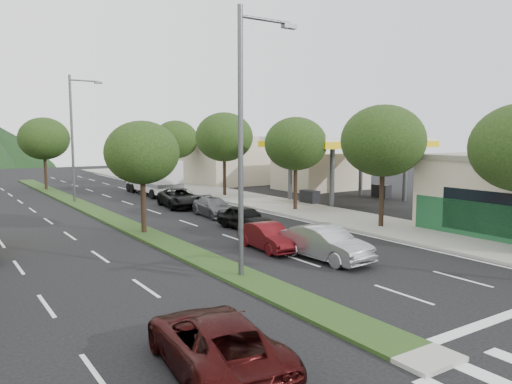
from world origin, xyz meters
TOP-DOWN VIEW (x-y plane):
  - ground at (0.00, 0.00)m, footprint 160.00×160.00m
  - sidewalk_right at (12.50, 25.00)m, footprint 5.00×90.00m
  - median at (0.00, 28.00)m, footprint 1.60×56.00m
  - gas_canopy at (19.00, 22.00)m, footprint 12.20×8.20m
  - bldg_right_far at (19.50, 44.00)m, footprint 10.00×16.00m
  - tree_r_b at (12.00, 12.00)m, footprint 4.80×4.80m
  - tree_r_c at (12.00, 20.00)m, footprint 4.40×4.40m
  - tree_r_d at (12.00, 30.00)m, footprint 5.00×5.00m
  - tree_r_e at (12.00, 40.00)m, footprint 4.60×4.60m
  - tree_med_near at (0.00, 18.00)m, footprint 4.00×4.00m
  - tree_med_far at (0.00, 44.00)m, footprint 4.80×4.80m
  - streetlight_near at (0.21, 8.00)m, footprint 2.60×0.25m
  - streetlight_mid at (0.21, 33.00)m, footprint 2.60×0.25m
  - sedan_silver at (4.44, 8.23)m, footprint 1.80×4.57m
  - suv_maroon at (-4.44, 2.00)m, footprint 2.87×5.13m
  - car_queue_a at (5.37, 16.17)m, footprint 2.03×4.06m
  - car_queue_b at (6.08, 21.17)m, footprint 1.96×4.34m
  - car_queue_c at (3.48, 11.17)m, footprint 1.58×3.88m
  - car_queue_d at (5.93, 26.17)m, footprint 2.99×5.32m
  - motorhome at (7.33, 34.81)m, footprint 2.87×8.40m

SIDE VIEW (x-z plane):
  - ground at x=0.00m, z-range 0.00..0.00m
  - median at x=0.00m, z-range 0.00..0.12m
  - sidewalk_right at x=12.50m, z-range 0.00..0.15m
  - car_queue_b at x=6.08m, z-range 0.00..1.24m
  - car_queue_c at x=3.48m, z-range 0.00..1.25m
  - car_queue_a at x=5.37m, z-range 0.00..1.33m
  - suv_maroon at x=-4.44m, z-range 0.00..1.36m
  - car_queue_d at x=5.93m, z-range 0.00..1.40m
  - sedan_silver at x=4.44m, z-range 0.00..1.48m
  - motorhome at x=7.33m, z-range 0.11..3.30m
  - bldg_right_far at x=19.50m, z-range 0.00..5.20m
  - tree_med_near at x=0.00m, z-range 1.42..7.44m
  - gas_canopy at x=19.00m, z-range 2.02..7.27m
  - tree_r_c at x=12.00m, z-range 1.51..7.99m
  - tree_r_e at x=12.00m, z-range 1.54..8.25m
  - tree_med_far at x=0.00m, z-range 1.54..8.47m
  - tree_r_b at x=12.00m, z-range 1.57..8.50m
  - tree_r_d at x=12.00m, z-range 1.60..8.76m
  - streetlight_near at x=0.21m, z-range 0.58..10.58m
  - streetlight_mid at x=0.21m, z-range 0.58..10.58m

